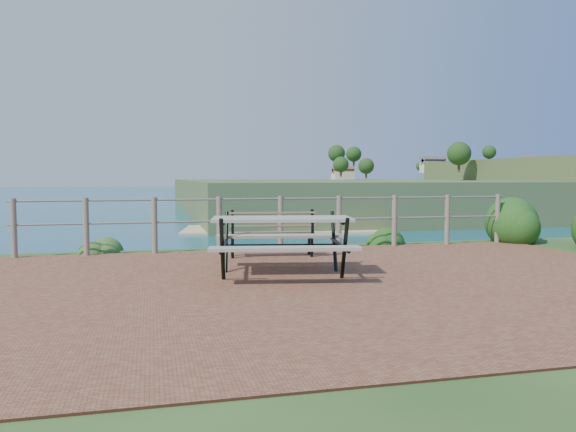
{
  "coord_description": "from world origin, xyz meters",
  "views": [
    {
      "loc": [
        -2.34,
        -6.85,
        1.38
      ],
      "look_at": [
        -0.22,
        1.88,
        0.75
      ],
      "focal_mm": 35.0,
      "sensor_mm": 36.0,
      "label": 1
    }
  ],
  "objects": [
    {
      "name": "shrub_lip_east",
      "position": [
        2.44,
        3.97,
        0.0
      ],
      "size": [
        0.76,
        0.76,
        0.5
      ],
      "primitive_type": "ellipsoid",
      "color": "#143E13",
      "rests_on": "ground"
    },
    {
      "name": "ground",
      "position": [
        0.0,
        0.0,
        0.0
      ],
      "size": [
        10.0,
        7.0,
        0.12
      ],
      "primitive_type": "cube",
      "color": "brown",
      "rests_on": "ground"
    },
    {
      "name": "safety_railing",
      "position": [
        0.0,
        3.35,
        0.57
      ],
      "size": [
        9.4,
        0.1,
        1.0
      ],
      "color": "#6B5B4C",
      "rests_on": "ground"
    },
    {
      "name": "park_bench",
      "position": [
        -0.36,
        2.46,
        0.54
      ],
      "size": [
        1.48,
        0.53,
        0.82
      ],
      "rotation": [
        0.0,
        0.0,
        -0.12
      ],
      "color": "brown",
      "rests_on": "ground"
    },
    {
      "name": "ocean",
      "position": [
        0.0,
        200.0,
        0.0
      ],
      "size": [
        1200.0,
        1200.0,
        0.0
      ],
      "primitive_type": "plane",
      "color": "#157583",
      "rests_on": "ground"
    },
    {
      "name": "distant_bay",
      "position": [
        173.07,
        202.61,
        -1.52
      ],
      "size": [
        290.0,
        232.36,
        24.0
      ],
      "color": "#46562B",
      "rests_on": "ground"
    },
    {
      "name": "shrub_right_edge",
      "position": [
        5.31,
        3.52,
        0.0
      ],
      "size": [
        1.24,
        1.24,
        1.77
      ],
      "primitive_type": "ellipsoid",
      "color": "#143E13",
      "rests_on": "ground"
    },
    {
      "name": "shrub_lip_west",
      "position": [
        -3.19,
        3.95,
        0.0
      ],
      "size": [
        0.74,
        0.74,
        0.47
      ],
      "primitive_type": "ellipsoid",
      "color": "#2C5620",
      "rests_on": "ground"
    },
    {
      "name": "picnic_table",
      "position": [
        -0.6,
        0.64,
        0.51
      ],
      "size": [
        2.01,
        1.63,
        0.8
      ],
      "rotation": [
        0.0,
        0.0,
        -0.18
      ],
      "color": "gray",
      "rests_on": "ground"
    }
  ]
}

